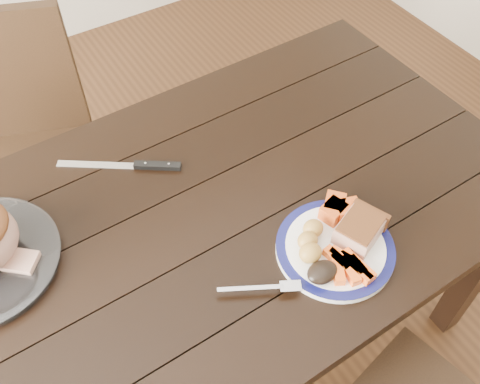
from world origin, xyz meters
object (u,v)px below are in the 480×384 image
chair_far (23,140)px  fork (266,288)px  dining_table (209,236)px  pork_slice (359,230)px  carving_knife (142,165)px  dinner_plate (335,249)px

chair_far → fork: (0.29, -0.98, 0.25)m
dining_table → pork_slice: pork_slice is taller
chair_far → fork: chair_far is taller
dining_table → carving_knife: (-0.07, 0.22, 0.10)m
pork_slice → carving_knife: 0.57m
pork_slice → carving_knife: (-0.32, 0.47, -0.04)m
chair_far → carving_knife: chair_far is taller
dinner_plate → carving_knife: 0.53m
dinner_plate → fork: (-0.19, -0.00, 0.01)m
pork_slice → fork: 0.25m
chair_far → fork: size_ratio=5.66×
chair_far → dining_table: bearing=132.4°
chair_far → carving_knife: 0.61m
dining_table → fork: 0.27m
dinner_plate → fork: fork is taller
dining_table → carving_knife: size_ratio=5.90×
dining_table → carving_knife: carving_knife is taller
chair_far → dinner_plate: (0.48, -0.98, 0.23)m
pork_slice → fork: size_ratio=0.63×
dining_table → dinner_plate: 0.33m
dinner_plate → carving_knife: dinner_plate is taller
pork_slice → dining_table: bearing=135.2°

